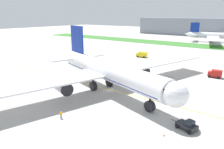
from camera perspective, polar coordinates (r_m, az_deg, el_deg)
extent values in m
plane|color=#ADAAA5|center=(64.31, -0.86, -4.22)|extent=(600.00, 600.00, 0.00)
cube|color=yellow|center=(64.80, -0.51, -4.06)|extent=(280.00, 0.36, 0.01)
cube|color=#38722D|center=(166.28, 23.84, 6.87)|extent=(320.00, 24.00, 0.10)
cylinder|color=white|center=(61.44, -1.05, 1.03)|extent=(43.79, 18.07, 5.65)
cube|color=navy|center=(61.70, -1.05, 0.14)|extent=(41.97, 17.13, 0.68)
sphere|color=white|center=(45.24, 16.60, -5.14)|extent=(5.37, 5.37, 5.37)
cone|color=white|center=(82.13, -11.07, 4.81)|extent=(7.33, 6.39, 4.80)
cube|color=navy|center=(75.72, -9.33, 9.29)|extent=(7.75, 2.82, 9.04)
cube|color=white|center=(80.14, -5.81, 5.07)|extent=(7.24, 10.05, 0.40)
cube|color=white|center=(75.14, -13.25, 4.01)|extent=(7.24, 10.05, 0.40)
cube|color=white|center=(78.00, 11.69, 3.36)|extent=(20.67, 40.73, 0.45)
cube|color=white|center=(54.52, -22.28, -2.89)|extent=(20.67, 40.73, 0.45)
cylinder|color=#B7BABF|center=(71.23, 7.58, 0.96)|extent=(6.03, 4.52, 3.11)
cylinder|color=black|center=(69.40, 9.11, 0.50)|extent=(1.38, 3.26, 3.26)
cylinder|color=#B7BABF|center=(56.46, -13.01, -3.29)|extent=(6.03, 4.52, 3.11)
cylinder|color=black|center=(54.13, -11.86, -4.06)|extent=(1.38, 3.26, 3.26)
cylinder|color=black|center=(50.71, 10.08, -7.17)|extent=(0.59, 0.59, 2.19)
cylinder|color=black|center=(51.14, 10.02, -8.30)|extent=(2.92, 1.93, 2.68)
cylinder|color=black|center=(66.93, -0.71, -1.21)|extent=(0.59, 0.59, 2.19)
cylinder|color=black|center=(67.26, -0.71, -2.10)|extent=(2.92, 1.93, 2.68)
cylinder|color=black|center=(63.81, -5.04, -2.13)|extent=(0.59, 0.59, 2.19)
cylinder|color=black|center=(64.15, -5.02, -3.06)|extent=(2.92, 1.93, 2.68)
cube|color=black|center=(45.47, 15.82, -4.02)|extent=(3.11, 4.63, 1.02)
sphere|color=black|center=(76.54, -6.65, 4.28)|extent=(0.40, 0.40, 0.40)
sphere|color=black|center=(74.36, -5.65, 3.97)|extent=(0.40, 0.40, 0.40)
sphere|color=black|center=(72.21, -4.60, 3.64)|extent=(0.40, 0.40, 0.40)
sphere|color=black|center=(70.08, -3.48, 3.29)|extent=(0.40, 0.40, 0.40)
sphere|color=black|center=(67.99, -2.30, 2.91)|extent=(0.40, 0.40, 0.40)
sphere|color=black|center=(65.93, -1.04, 2.51)|extent=(0.40, 0.40, 0.40)
sphere|color=black|center=(63.90, 0.30, 2.09)|extent=(0.40, 0.40, 0.40)
sphere|color=black|center=(61.92, 1.73, 1.63)|extent=(0.40, 0.40, 0.40)
sphere|color=black|center=(59.98, 3.24, 1.14)|extent=(0.40, 0.40, 0.40)
sphere|color=black|center=(58.10, 4.86, 0.62)|extent=(0.40, 0.40, 0.40)
sphere|color=black|center=(56.26, 6.58, 0.07)|extent=(0.40, 0.40, 0.40)
sphere|color=black|center=(54.49, 8.42, -0.52)|extent=(0.40, 0.40, 0.40)
sphere|color=black|center=(52.78, 10.38, -1.15)|extent=(0.40, 0.40, 0.40)
sphere|color=black|center=(51.14, 12.47, -1.82)|extent=(0.40, 0.40, 0.40)
cube|color=#26262B|center=(45.83, 19.29, -12.69)|extent=(4.43, 3.28, 0.77)
cube|color=black|center=(45.18, 20.01, -12.01)|extent=(1.85, 2.04, 0.90)
cylinder|color=black|center=(47.37, 16.36, -11.78)|extent=(1.76, 0.63, 0.12)
cylinder|color=black|center=(45.86, 16.98, -13.00)|extent=(0.96, 0.59, 0.90)
cylinder|color=black|center=(47.51, 18.64, -12.10)|extent=(0.96, 0.59, 0.90)
cylinder|color=black|center=(44.53, 19.89, -14.20)|extent=(0.96, 0.59, 0.90)
cylinder|color=black|center=(46.23, 21.50, -13.21)|extent=(0.96, 0.59, 0.90)
cylinder|color=black|center=(48.95, -13.31, -10.81)|extent=(0.13, 0.13, 0.88)
cylinder|color=orange|center=(48.66, -13.19, -10.03)|extent=(0.10, 0.10, 0.56)
cylinder|color=black|center=(48.93, -13.56, -10.84)|extent=(0.13, 0.13, 0.88)
cylinder|color=orange|center=(48.61, -13.79, -10.10)|extent=(0.10, 0.10, 0.56)
cube|color=orange|center=(48.62, -13.49, -10.03)|extent=(0.46, 0.53, 0.62)
sphere|color=tan|center=(48.43, -13.52, -9.56)|extent=(0.24, 0.24, 0.24)
cube|color=#F2590C|center=(42.83, 13.70, -15.61)|extent=(0.36, 0.36, 0.03)
cone|color=#F2590C|center=(42.68, 13.73, -15.27)|extent=(0.28, 0.28, 0.55)
cylinder|color=white|center=(42.67, 13.73, -15.24)|extent=(0.17, 0.17, 0.06)
cube|color=#F2590C|center=(72.64, -22.02, -3.03)|extent=(0.36, 0.36, 0.03)
cone|color=#F2590C|center=(72.55, -22.04, -2.81)|extent=(0.28, 0.28, 0.55)
cylinder|color=white|center=(72.55, -22.04, -2.79)|extent=(0.17, 0.17, 0.06)
cube|color=#F2590C|center=(71.88, -23.03, -3.33)|extent=(0.36, 0.36, 0.03)
cone|color=#F2590C|center=(71.80, -23.05, -3.11)|extent=(0.28, 0.28, 0.55)
cylinder|color=white|center=(71.79, -23.06, -3.09)|extent=(0.17, 0.17, 0.06)
cube|color=yellow|center=(114.01, 8.27, 5.36)|extent=(4.47, 2.87, 2.45)
cube|color=yellow|center=(115.05, 7.02, 5.32)|extent=(1.91, 2.44, 1.73)
cube|color=#263347|center=(115.27, 6.68, 5.52)|extent=(0.34, 1.96, 0.76)
cylinder|color=black|center=(114.14, 6.78, 4.80)|extent=(0.93, 0.42, 0.90)
cylinder|color=black|center=(116.27, 7.23, 4.99)|extent=(0.93, 0.42, 0.90)
cylinder|color=black|center=(112.80, 8.53, 4.60)|extent=(0.93, 0.42, 0.90)
cylinder|color=black|center=(114.95, 8.95, 4.79)|extent=(0.93, 0.42, 0.90)
cube|color=#B21E19|center=(85.08, 26.15, 0.28)|extent=(3.63, 2.67, 2.34)
cube|color=#B21E19|center=(85.37, 24.67, 0.25)|extent=(1.54, 2.39, 1.62)
cube|color=#263347|center=(85.36, 24.28, 0.52)|extent=(0.26, 1.99, 0.71)
cylinder|color=black|center=(84.43, 24.50, -0.46)|extent=(0.92, 0.38, 0.90)
cylinder|color=black|center=(86.71, 24.71, -0.08)|extent=(0.92, 0.38, 0.90)
cylinder|color=black|center=(84.17, 26.54, -0.75)|extent=(0.92, 0.38, 0.90)
cylinder|color=black|center=(86.45, 26.70, -0.37)|extent=(0.92, 0.38, 0.90)
cylinder|color=white|center=(194.58, 25.86, 9.34)|extent=(38.58, 14.10, 4.77)
cube|color=navy|center=(194.65, 25.83, 9.10)|extent=(36.99, 13.35, 0.57)
cone|color=white|center=(194.63, 19.50, 10.11)|extent=(6.09, 5.22, 4.06)
cube|color=navy|center=(193.99, 21.23, 11.68)|extent=(6.85, 2.17, 7.64)
cube|color=white|center=(199.14, 20.90, 10.20)|extent=(5.99, 8.45, 0.33)
cube|color=white|center=(189.63, 20.78, 9.98)|extent=(5.99, 8.45, 0.33)
cube|color=white|center=(214.20, 25.11, 9.72)|extent=(16.75, 35.75, 0.38)
cube|color=white|center=(174.89, 25.47, 8.63)|extent=(16.75, 35.75, 0.38)
cylinder|color=#B7BABF|center=(206.60, 25.44, 9.11)|extent=(5.04, 3.66, 2.63)
cylinder|color=black|center=(206.71, 26.08, 9.04)|extent=(1.06, 2.77, 2.76)
cylinder|color=#B7BABF|center=(182.86, 25.70, 8.40)|extent=(5.04, 3.66, 2.63)
cylinder|color=black|center=(182.99, 26.41, 8.32)|extent=(1.06, 2.77, 2.76)
cylinder|color=black|center=(197.25, 24.82, 8.56)|extent=(0.50, 0.50, 1.85)
cylinder|color=black|center=(197.34, 24.79, 8.29)|extent=(2.45, 1.55, 2.27)
cylinder|color=black|center=(192.26, 24.85, 8.40)|extent=(0.50, 0.50, 1.85)
cylinder|color=black|center=(192.36, 24.82, 8.13)|extent=(2.45, 1.55, 2.27)
cube|color=gray|center=(245.70, 22.37, 11.61)|extent=(130.92, 20.00, 18.00)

